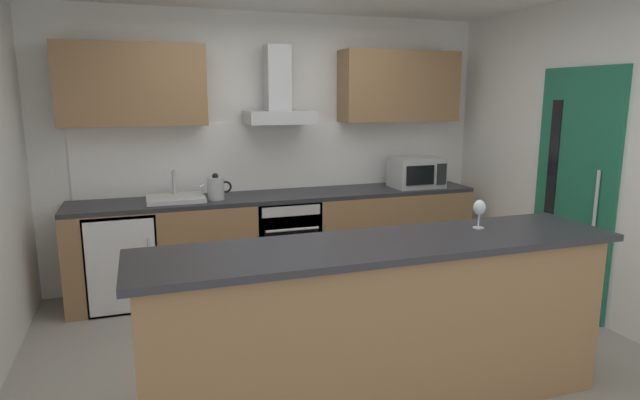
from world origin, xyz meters
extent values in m
cube|color=gray|center=(0.00, 0.00, -0.01)|extent=(5.37, 4.62, 0.02)
cube|color=white|center=(0.00, 1.87, 1.30)|extent=(5.37, 0.12, 2.60)
cube|color=white|center=(2.24, 0.00, 1.30)|extent=(0.12, 4.62, 2.60)
cube|color=white|center=(0.00, 1.80, 1.23)|extent=(3.71, 0.02, 0.66)
cube|color=olive|center=(0.00, 1.49, 0.43)|extent=(3.84, 0.60, 0.86)
cube|color=#28282D|center=(0.00, 1.49, 0.88)|extent=(3.84, 0.60, 0.04)
cube|color=olive|center=(0.01, -0.72, 0.49)|extent=(2.70, 0.52, 0.98)
cube|color=#28282D|center=(0.01, -0.72, 1.00)|extent=(2.80, 0.64, 0.04)
cube|color=olive|center=(-1.28, 1.64, 1.91)|extent=(1.23, 0.32, 0.70)
cube|color=olive|center=(1.28, 1.64, 1.91)|extent=(1.23, 0.32, 0.70)
cube|color=#1E664C|center=(2.17, 0.14, 1.02)|extent=(0.04, 0.85, 2.05)
cube|color=black|center=(2.14, 0.38, 1.13)|extent=(0.01, 0.11, 1.31)
cylinder|color=#B7BABC|center=(2.13, -0.13, 1.02)|extent=(0.03, 0.03, 0.45)
cube|color=slate|center=(0.00, 1.47, 0.46)|extent=(0.60, 0.56, 0.80)
cube|color=black|center=(0.00, 1.18, 0.40)|extent=(0.50, 0.02, 0.48)
cube|color=#B7BABC|center=(0.00, 1.18, 0.80)|extent=(0.54, 0.02, 0.09)
cylinder|color=#B7BABC|center=(0.00, 1.15, 0.64)|extent=(0.49, 0.02, 0.02)
cube|color=white|center=(-1.46, 1.47, 0.42)|extent=(0.58, 0.56, 0.85)
cube|color=silver|center=(-1.46, 1.18, 0.43)|extent=(0.55, 0.02, 0.80)
cylinder|color=#B7BABC|center=(-1.24, 1.16, 0.47)|extent=(0.02, 0.02, 0.38)
cube|color=#B7BABC|center=(1.40, 1.44, 1.05)|extent=(0.50, 0.36, 0.30)
cube|color=black|center=(1.34, 1.25, 1.05)|extent=(0.30, 0.02, 0.19)
cube|color=black|center=(1.58, 1.25, 1.05)|extent=(0.10, 0.01, 0.21)
cube|color=silver|center=(-0.98, 1.47, 0.92)|extent=(0.50, 0.40, 0.04)
cylinder|color=#B7BABC|center=(-0.98, 1.60, 1.03)|extent=(0.03, 0.03, 0.26)
cylinder|color=#B7BABC|center=(-0.98, 1.52, 1.15)|extent=(0.03, 0.16, 0.03)
cylinder|color=#B7BABC|center=(-0.63, 1.43, 1.00)|extent=(0.15, 0.15, 0.20)
sphere|color=black|center=(-0.63, 1.43, 1.11)|extent=(0.06, 0.06, 0.06)
cone|color=#B7BABC|center=(-0.73, 1.43, 1.04)|extent=(0.09, 0.04, 0.07)
torus|color=black|center=(-0.54, 1.43, 1.01)|extent=(0.11, 0.02, 0.11)
cube|color=#B7BABC|center=(0.00, 1.57, 1.62)|extent=(0.62, 0.45, 0.12)
cube|color=#B7BABC|center=(0.00, 1.62, 1.98)|extent=(0.22, 0.22, 0.60)
cylinder|color=silver|center=(0.69, -0.62, 1.02)|extent=(0.07, 0.07, 0.01)
cylinder|color=silver|center=(0.69, -0.62, 1.07)|extent=(0.01, 0.01, 0.09)
ellipsoid|color=silver|center=(0.69, -0.62, 1.15)|extent=(0.08, 0.08, 0.10)
camera|label=1|loc=(-1.26, -3.31, 1.83)|focal=29.79mm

